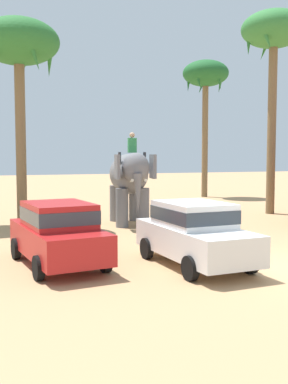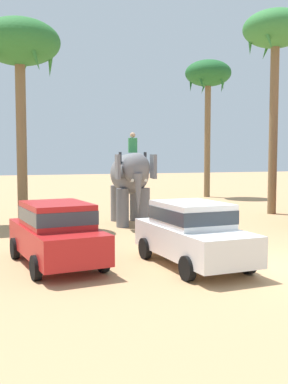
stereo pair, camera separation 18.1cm
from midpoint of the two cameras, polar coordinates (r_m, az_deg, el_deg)
ground_plane at (r=12.92m, az=15.49°, el=-8.82°), size 120.00×120.00×0.00m
car_sedan_foreground at (r=12.46m, az=5.80°, el=-4.81°), size 2.04×4.18×1.70m
car_parked_far_side at (r=12.60m, az=-10.95°, el=-4.77°), size 2.23×4.27×1.70m
elephant_with_mahout at (r=19.65m, az=-2.04°, el=1.75°), size 2.08×3.98×3.88m
palm_tree_behind_elephant at (r=19.68m, az=-15.42°, el=16.72°), size 3.20×3.20×8.30m
palm_tree_near_hut at (r=24.83m, az=15.46°, el=17.91°), size 3.20×3.20×10.04m
palm_tree_left_of_road at (r=33.48m, az=7.43°, el=13.71°), size 3.20×3.20×9.54m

